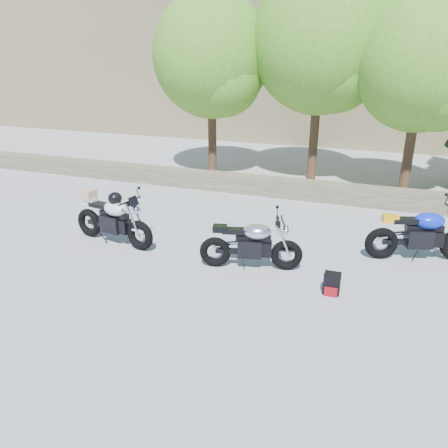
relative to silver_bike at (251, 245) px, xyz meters
The scene contains 9 objects.
ground 1.25m from the silver_bike, 134.77° to the right, with size 90.00×90.00×0.00m, color gray.
stone_wall 4.75m from the silver_bike, 99.89° to the left, with size 22.00×0.55×0.50m, color #4E4034.
tree_decid_left 7.75m from the silver_bike, 116.94° to the left, with size 3.67×3.67×5.62m.
tree_decid_mid 7.60m from the silver_bike, 89.22° to the left, with size 4.08×4.08×6.24m.
tree_decid_right 7.41m from the silver_bike, 64.70° to the left, with size 3.54×3.54×5.41m.
silver_bike is the anchor object (origin of this frame).
white_bike 3.13m from the silver_bike, behind, with size 2.09×0.69×1.16m.
blue_bike 3.37m from the silver_bike, 26.88° to the left, with size 2.07×0.89×1.07m.
backpack 1.65m from the silver_bike, 16.03° to the right, with size 0.28×0.24×0.38m.
Camera 1 is at (2.91, -6.38, 3.80)m, focal length 35.00 mm.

